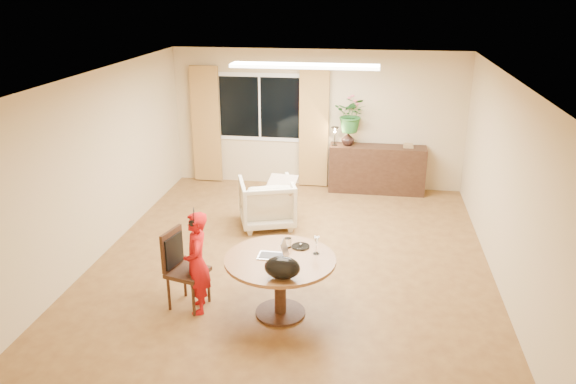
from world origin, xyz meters
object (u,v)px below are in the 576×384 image
(armchair, at_px, (267,202))
(sideboard, at_px, (377,169))
(child, at_px, (197,263))
(dining_chair, at_px, (188,270))
(dining_table, at_px, (280,270))

(armchair, xyz_separation_m, sideboard, (1.75, 1.87, 0.05))
(child, bearing_deg, dining_chair, -132.10)
(dining_chair, height_order, sideboard, dining_chair)
(dining_table, relative_size, child, 1.03)
(dining_chair, distance_m, child, 0.22)
(dining_table, xyz_separation_m, child, (-0.98, -0.06, 0.05))
(dining_chair, distance_m, armchair, 2.61)
(dining_table, distance_m, dining_chair, 1.13)
(dining_table, relative_size, dining_chair, 1.33)
(dining_chair, height_order, armchair, dining_chair)
(dining_chair, bearing_deg, sideboard, 78.07)
(dining_table, xyz_separation_m, sideboard, (1.10, 4.45, -0.13))
(child, bearing_deg, armchair, 156.20)
(dining_chair, xyz_separation_m, child, (0.14, -0.07, 0.14))
(dining_table, distance_m, sideboard, 4.59)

